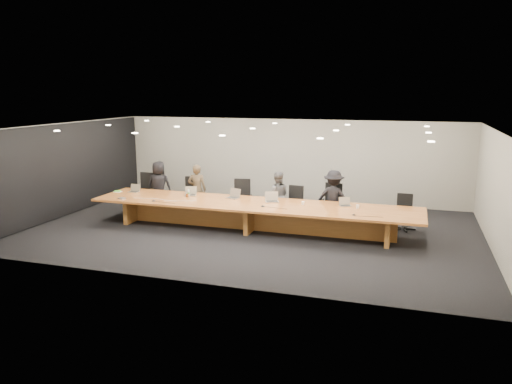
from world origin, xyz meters
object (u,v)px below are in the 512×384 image
person_a (159,186)px  person_c (277,196)px  mic_right (354,215)px  laptop_e (346,202)px  chair_mid_right (293,204)px  laptop_c (232,193)px  chair_mid_left (241,198)px  person_b (197,189)px  paper_cup_far (358,207)px  conference_table (253,211)px  chair_far_right (404,212)px  laptop_a (133,188)px  laptop_b (190,191)px  mic_left (154,201)px  amber_mug (187,195)px  av_box (122,198)px  person_d (333,198)px  laptop_d (272,197)px  water_bottle (188,193)px  mic_center (263,206)px  chair_left (191,195)px  paper_cup_near (303,203)px  chair_far_left (144,191)px  chair_right (331,204)px

person_a → person_c: size_ratio=1.10×
mic_right → laptop_e: bearing=109.9°
chair_mid_right → laptop_c: 1.81m
chair_mid_left → person_b: (-1.43, -0.03, 0.19)m
chair_mid_left → paper_cup_far: (3.53, -0.95, 0.21)m
conference_table → laptop_e: bearing=9.1°
mic_right → person_c: bearing=144.7°
laptop_c → chair_far_right: bearing=27.5°
laptop_a → laptop_b: bearing=0.8°
laptop_b → mic_left: bearing=-140.8°
chair_mid_right → laptop_b: chair_mid_right is taller
amber_mug → person_c: bearing=23.0°
paper_cup_far → mic_left: size_ratio=0.75×
laptop_c → paper_cup_far: 3.53m
person_a → av_box: size_ratio=8.29×
person_d → laptop_b: bearing=14.0°
person_a → paper_cup_far: size_ratio=16.96×
person_b → laptop_e: 4.68m
chair_mid_left → person_a: (-2.75, 0.02, 0.21)m
person_d → laptop_d: bearing=33.1°
chair_mid_right → water_bottle: 3.05m
person_c → laptop_b: person_c is taller
water_bottle → chair_mid_right: bearing=18.1°
paper_cup_far → mic_center: size_ratio=0.78×
chair_left → mic_left: 1.80m
paper_cup_near → chair_left: bearing=165.7°
chair_far_left → person_d: 6.09m
person_a → water_bottle: 1.74m
person_d → water_bottle: bearing=15.7°
chair_far_left → av_box: chair_far_left is taller
laptop_a → laptop_b: laptop_b is taller
laptop_b → laptop_c: size_ratio=0.95×
laptop_a → paper_cup_near: size_ratio=3.36×
laptop_d → laptop_e: 1.99m
conference_table → laptop_d: bearing=31.2°
laptop_a → chair_left: bearing=27.7°
paper_cup_near → person_c: bearing=134.9°
chair_left → chair_right: bearing=-8.9°
paper_cup_near → chair_mid_right: bearing=116.7°
mic_left → paper_cup_far: bearing=8.7°
chair_far_left → laptop_b: size_ratio=3.56×
person_c → av_box: 4.45m
chair_left → laptop_b: size_ratio=3.47×
conference_table → laptop_c: size_ratio=25.47×
chair_mid_left → person_b: person_b is taller
person_b → person_c: bearing=170.4°
chair_far_right → laptop_b: bearing=-171.8°
chair_left → mic_left: chair_left is taller
water_bottle → paper_cup_far: 4.82m
person_a → person_b: bearing=166.8°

